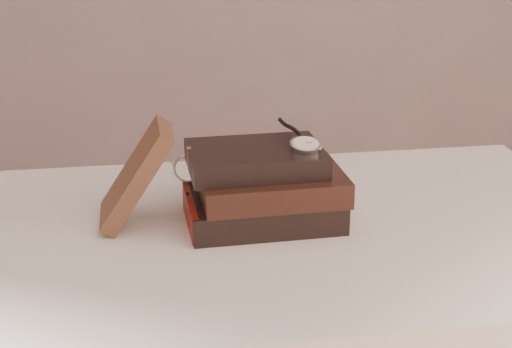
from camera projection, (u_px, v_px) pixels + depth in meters
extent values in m
cube|color=white|center=(276.00, 239.00, 1.12)|extent=(1.00, 0.60, 0.04)
cube|color=white|center=(276.00, 274.00, 1.14)|extent=(0.88, 0.49, 0.08)
cylinder|color=white|center=(468.00, 336.00, 1.55)|extent=(0.05, 0.05, 0.71)
cube|color=black|center=(263.00, 207.00, 1.12)|extent=(0.23, 0.16, 0.04)
cube|color=beige|center=(264.00, 207.00, 1.13)|extent=(0.22, 0.15, 0.03)
cube|color=gold|center=(188.00, 207.00, 1.13)|extent=(0.01, 0.01, 0.04)
cube|color=maroon|center=(191.00, 213.00, 1.11)|extent=(0.01, 0.14, 0.04)
cube|color=black|center=(271.00, 184.00, 1.11)|extent=(0.21, 0.15, 0.04)
cube|color=beige|center=(273.00, 184.00, 1.11)|extent=(0.21, 0.14, 0.03)
cube|color=gold|center=(200.00, 184.00, 1.11)|extent=(0.01, 0.01, 0.04)
cube|color=black|center=(255.00, 159.00, 1.10)|extent=(0.20, 0.14, 0.03)
cube|color=beige|center=(257.00, 159.00, 1.11)|extent=(0.19, 0.13, 0.03)
cube|color=gold|center=(189.00, 158.00, 1.11)|extent=(0.01, 0.01, 0.03)
cube|color=#412519|center=(136.00, 175.00, 1.10)|extent=(0.11, 0.10, 0.15)
cylinder|color=silver|center=(306.00, 146.00, 1.09)|extent=(0.05, 0.05, 0.02)
cylinder|color=white|center=(306.00, 144.00, 1.09)|extent=(0.04, 0.04, 0.01)
torus|color=silver|center=(306.00, 144.00, 1.09)|extent=(0.05, 0.05, 0.01)
cylinder|color=silver|center=(301.00, 140.00, 1.11)|extent=(0.01, 0.01, 0.01)
cube|color=black|center=(305.00, 142.00, 1.09)|extent=(0.00, 0.01, 0.00)
cube|color=black|center=(309.00, 143.00, 1.09)|extent=(0.01, 0.00, 0.00)
sphere|color=black|center=(300.00, 135.00, 1.12)|extent=(0.01, 0.01, 0.01)
sphere|color=black|center=(298.00, 132.00, 1.13)|extent=(0.01, 0.01, 0.01)
sphere|color=black|center=(295.00, 130.00, 1.14)|extent=(0.01, 0.01, 0.01)
sphere|color=black|center=(292.00, 128.00, 1.15)|extent=(0.01, 0.01, 0.01)
sphere|color=black|center=(290.00, 127.00, 1.16)|extent=(0.01, 0.01, 0.01)
sphere|color=black|center=(287.00, 126.00, 1.17)|extent=(0.01, 0.01, 0.01)
sphere|color=black|center=(285.00, 124.00, 1.18)|extent=(0.01, 0.01, 0.01)
sphere|color=black|center=(282.00, 122.00, 1.19)|extent=(0.01, 0.01, 0.01)
sphere|color=black|center=(280.00, 120.00, 1.19)|extent=(0.01, 0.01, 0.01)
torus|color=silver|center=(188.00, 169.00, 1.15)|extent=(0.05, 0.02, 0.04)
torus|color=silver|center=(219.00, 166.00, 1.16)|extent=(0.05, 0.02, 0.04)
cylinder|color=silver|center=(203.00, 166.00, 1.16)|extent=(0.01, 0.00, 0.00)
cylinder|color=silver|center=(172.00, 162.00, 1.20)|extent=(0.01, 0.10, 0.02)
cylinder|color=silver|center=(227.00, 158.00, 1.22)|extent=(0.01, 0.10, 0.02)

